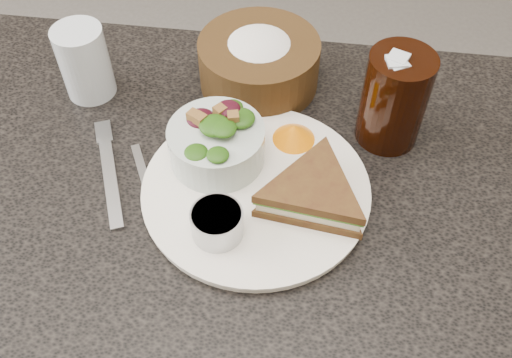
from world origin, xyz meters
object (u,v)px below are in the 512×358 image
at_px(dining_table, 241,316).
at_px(dinner_plate, 256,190).
at_px(bread_basket, 259,56).
at_px(dressing_ramekin, 217,223).
at_px(salad_bowl, 216,139).
at_px(sandwich, 313,193).
at_px(cola_glass, 395,96).
at_px(water_glass, 85,62).

height_order(dining_table, dinner_plate, dinner_plate).
relative_size(dining_table, bread_basket, 5.33).
height_order(dressing_ramekin, bread_basket, bread_basket).
xyz_separation_m(dining_table, bread_basket, (0.00, 0.23, 0.43)).
height_order(dining_table, bread_basket, bread_basket).
distance_m(dinner_plate, salad_bowl, 0.09).
bearing_deg(sandwich, cola_glass, 63.83).
relative_size(dining_table, dinner_plate, 3.29).
relative_size(salad_bowl, bread_basket, 0.71).
xyz_separation_m(dining_table, dressing_ramekin, (-0.01, -0.07, 0.41)).
relative_size(dinner_plate, sandwich, 1.84).
distance_m(dressing_ramekin, bread_basket, 0.30).
bearing_deg(cola_glass, bread_basket, 156.13).
relative_size(sandwich, dressing_ramekin, 2.49).
bearing_deg(dining_table, sandwich, -6.36).
height_order(sandwich, cola_glass, cola_glass).
height_order(sandwich, bread_basket, bread_basket).
bearing_deg(salad_bowl, dinner_plate, -36.30).
bearing_deg(dinner_plate, cola_glass, 37.44).
distance_m(sandwich, bread_basket, 0.26).
distance_m(dressing_ramekin, water_glass, 0.35).
xyz_separation_m(dressing_ramekin, cola_glass, (0.21, 0.21, 0.04)).
height_order(dinner_plate, water_glass, water_glass).
bearing_deg(dressing_ramekin, dining_table, 81.28).
bearing_deg(salad_bowl, sandwich, -24.31).
bearing_deg(dressing_ramekin, salad_bowl, 100.24).
bearing_deg(bread_basket, salad_bowl, -100.94).
height_order(sandwich, salad_bowl, salad_bowl).
relative_size(dining_table, salad_bowl, 7.56).
bearing_deg(dressing_ramekin, bread_basket, 87.63).
distance_m(dining_table, dressing_ramekin, 0.41).
height_order(dining_table, sandwich, sandwich).
bearing_deg(dining_table, cola_glass, 34.74).
relative_size(dressing_ramekin, cola_glass, 0.43).
distance_m(dinner_plate, bread_basket, 0.23).
distance_m(dining_table, salad_bowl, 0.43).
height_order(dinner_plate, salad_bowl, salad_bowl).
bearing_deg(dining_table, dressing_ramekin, -98.72).
relative_size(dinner_plate, cola_glass, 1.97).
bearing_deg(bread_basket, cola_glass, -23.87).
bearing_deg(sandwich, bread_basket, 119.87).
relative_size(dinner_plate, water_glass, 2.65).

